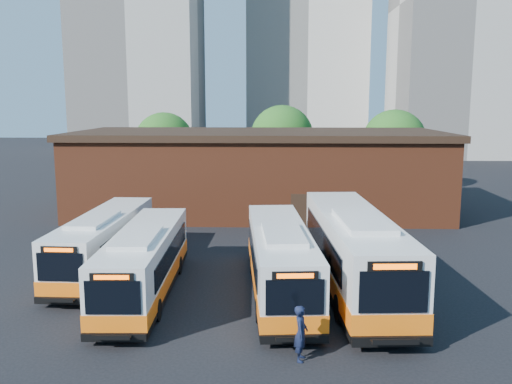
{
  "coord_description": "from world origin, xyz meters",
  "views": [
    {
      "loc": [
        1.31,
        -22.8,
        8.62
      ],
      "look_at": [
        0.27,
        6.11,
        3.82
      ],
      "focal_mm": 38.0,
      "sensor_mm": 36.0,
      "label": 1
    }
  ],
  "objects_px": {
    "transit_worker": "(301,333)",
    "bus_mideast": "(280,263)",
    "bus_midwest": "(145,264)",
    "bus_west": "(104,244)",
    "bus_east": "(354,254)"
  },
  "relations": [
    {
      "from": "bus_west",
      "to": "bus_midwest",
      "type": "distance_m",
      "value": 4.54
    },
    {
      "from": "bus_west",
      "to": "transit_worker",
      "type": "bearing_deg",
      "value": -43.34
    },
    {
      "from": "bus_midwest",
      "to": "bus_east",
      "type": "xyz_separation_m",
      "value": [
        9.5,
        0.97,
        0.29
      ]
    },
    {
      "from": "bus_midwest",
      "to": "bus_mideast",
      "type": "relative_size",
      "value": 0.95
    },
    {
      "from": "bus_midwest",
      "to": "transit_worker",
      "type": "xyz_separation_m",
      "value": [
        6.75,
        -6.14,
        -0.44
      ]
    },
    {
      "from": "bus_midwest",
      "to": "bus_east",
      "type": "relative_size",
      "value": 0.82
    },
    {
      "from": "transit_worker",
      "to": "bus_mideast",
      "type": "bearing_deg",
      "value": 13.07
    },
    {
      "from": "bus_west",
      "to": "bus_mideast",
      "type": "distance_m",
      "value": 9.59
    },
    {
      "from": "bus_east",
      "to": "transit_worker",
      "type": "bearing_deg",
      "value": -114.67
    },
    {
      "from": "bus_mideast",
      "to": "transit_worker",
      "type": "height_order",
      "value": "bus_mideast"
    },
    {
      "from": "bus_midwest",
      "to": "bus_east",
      "type": "bearing_deg",
      "value": 3.97
    },
    {
      "from": "bus_west",
      "to": "bus_midwest",
      "type": "height_order",
      "value": "bus_midwest"
    },
    {
      "from": "bus_east",
      "to": "bus_mideast",
      "type": "bearing_deg",
      "value": -171.91
    },
    {
      "from": "bus_mideast",
      "to": "bus_east",
      "type": "height_order",
      "value": "bus_east"
    },
    {
      "from": "bus_midwest",
      "to": "transit_worker",
      "type": "relative_size",
      "value": 5.94
    }
  ]
}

